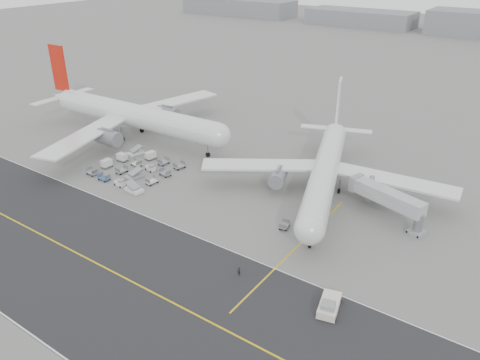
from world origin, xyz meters
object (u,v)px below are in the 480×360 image
Objects in this scene: airliner_b at (326,169)px; jet_bridge at (387,198)px; pushback_tug at (329,305)px; ground_crew_a at (239,271)px; airliner_a at (131,115)px.

airliner_b is 14.96m from jet_bridge.
ground_crew_a is (-15.36, -0.85, -0.08)m from pushback_tug.
airliner_b is at bearing -91.68° from airliner_a.
pushback_tug is 15.38m from ground_crew_a.
airliner_b is 3.14× the size of jet_bridge.
pushback_tug reaches higher than ground_crew_a.
jet_bridge is (14.56, -3.24, -1.05)m from airliner_b.
pushback_tug is 0.44× the size of jet_bridge.
ground_crew_a is at bearing -106.86° from airliner_b.
jet_bridge is (72.64, -3.03, -2.05)m from airliner_a.
jet_bridge is at bearing -31.71° from airliner_b.
airliner_a is 8.70× the size of pushback_tug.
ground_crew_a is (-13.19, -30.84, -3.61)m from jet_bridge.
airliner_a is at bearing -165.43° from jet_bridge.
airliner_b is 33.58× the size of ground_crew_a.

